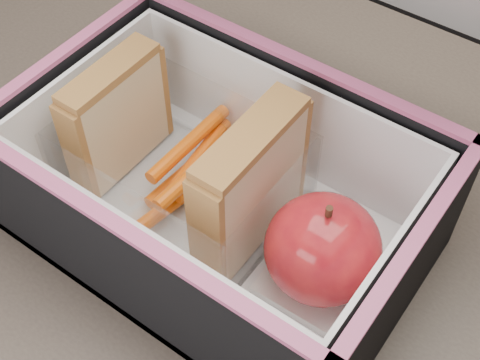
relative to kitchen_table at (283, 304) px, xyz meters
The scene contains 8 objects.
kitchen_table is the anchor object (origin of this frame).
lunch_bag 0.16m from the kitchen_table, 162.03° to the right, with size 0.29×0.30×0.27m.
plastic_tub 0.17m from the kitchen_table, behind, with size 0.17×0.12×0.07m, color white, non-canonical shape.
sandwich_left 0.22m from the kitchen_table, behind, with size 0.02×0.09×0.10m.
sandwich_right 0.16m from the kitchen_table, 149.77° to the right, with size 0.03×0.10×0.11m.
carrot_sticks 0.15m from the kitchen_table, behind, with size 0.04×0.15×0.03m.
paper_napkin 0.12m from the kitchen_table, 30.66° to the right, with size 0.07×0.07×0.01m, color white.
red_apple 0.15m from the kitchen_table, 30.74° to the right, with size 0.10×0.10×0.08m.
Camera 1 is at (0.14, -0.26, 1.18)m, focal length 50.00 mm.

